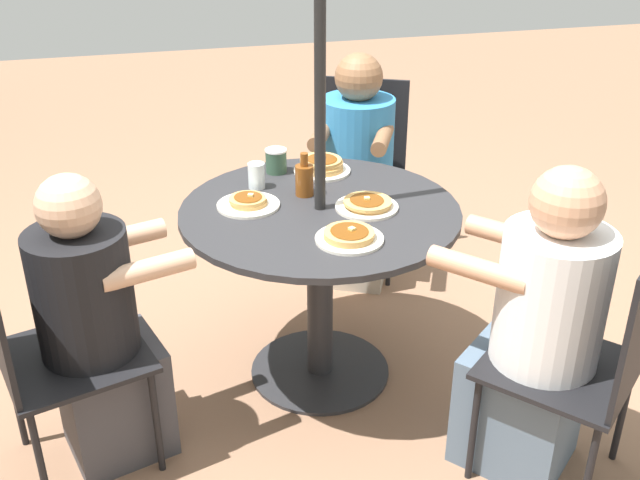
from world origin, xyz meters
The scene contains 16 objects.
ground_plane centered at (0.00, 0.00, 0.00)m, with size 12.00×12.00×0.00m, color #8C664C.
patio_table centered at (0.00, 0.00, 0.57)m, with size 1.05×1.05×0.75m.
umbrella_pole centered at (0.00, 0.00, 1.23)m, with size 0.04×0.04×2.47m, color black.
patio_chair_north centered at (-0.80, -0.67, 0.52)m, with size 0.63×0.63×0.93m.
diner_north centered at (-0.66, -0.56, 0.51)m, with size 0.59×0.57×1.11m.
patio_chair_east centered at (0.94, -0.46, 0.52)m, with size 0.60×0.60×0.93m.
diner_east centered at (0.78, -0.38, 0.51)m, with size 0.56×0.51×1.12m.
patio_chair_south centered at (-0.30, 1.00, 0.52)m, with size 0.56×0.56×0.93m.
diner_south centered at (-0.25, 0.83, 0.49)m, with size 0.43×0.52×1.07m.
pancake_plate_a centered at (0.34, -0.10, 0.77)m, with size 0.23×0.23×0.07m.
pancake_plate_b centered at (0.08, 0.25, 0.76)m, with size 0.23×0.23×0.05m.
pancake_plate_c centered at (-0.05, -0.17, 0.76)m, with size 0.23×0.23×0.04m.
pancake_plate_d centered at (-0.28, -0.03, 0.76)m, with size 0.23×0.23×0.05m.
syrup_bottle centered at (0.14, 0.03, 0.81)m, with size 0.10×0.07×0.17m.
coffee_cup centered at (0.39, 0.08, 0.80)m, with size 0.09×0.09×0.10m.
drinking_glass_a centered at (0.25, 0.19, 0.80)m, with size 0.07×0.07×0.10m, color silver.
Camera 1 is at (-2.44, 0.64, 1.91)m, focal length 42.00 mm.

